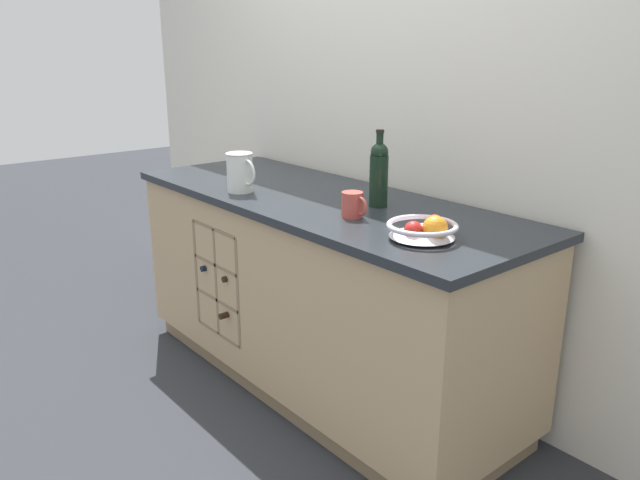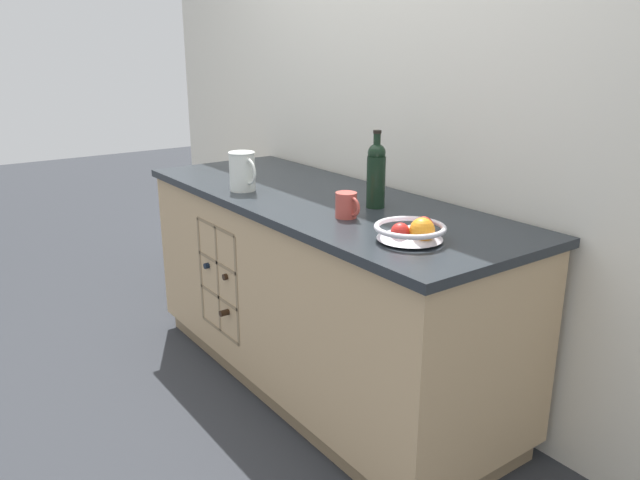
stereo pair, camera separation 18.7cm
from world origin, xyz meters
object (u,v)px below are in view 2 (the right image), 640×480
at_px(fruit_bowl, 412,230).
at_px(ceramic_mug, 347,205).
at_px(standing_wine_bottle, 376,173).
at_px(white_pitcher, 243,170).

distance_m(fruit_bowl, ceramic_mug, 0.37).
bearing_deg(ceramic_mug, fruit_bowl, -1.38).
distance_m(fruit_bowl, standing_wine_bottle, 0.48).
height_order(white_pitcher, standing_wine_bottle, standing_wine_bottle).
height_order(ceramic_mug, standing_wine_bottle, standing_wine_bottle).
xyz_separation_m(fruit_bowl, ceramic_mug, (-0.37, 0.01, 0.01)).
relative_size(fruit_bowl, white_pitcher, 1.35).
bearing_deg(white_pitcher, ceramic_mug, 8.50).
distance_m(white_pitcher, ceramic_mug, 0.65).
relative_size(white_pitcher, standing_wine_bottle, 0.58).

